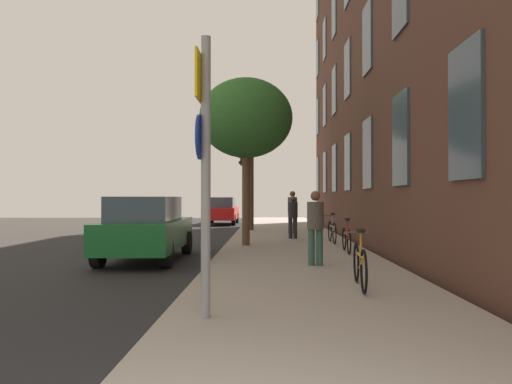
{
  "coord_description": "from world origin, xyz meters",
  "views": [
    {
      "loc": [
        0.33,
        -1.87,
        1.6
      ],
      "look_at": [
        0.07,
        9.39,
        1.74
      ],
      "focal_mm": 33.31,
      "sensor_mm": 36.0,
      "label": 1
    }
  ],
  "objects_px": {
    "tree_near": "(246,119)",
    "bicycle_1": "(347,239)",
    "traffic_light": "(244,173)",
    "car_0": "(147,228)",
    "pedestrian_2": "(292,209)",
    "tree_far": "(251,116)",
    "bicycle_0": "(360,264)",
    "pedestrian_0": "(315,223)",
    "car_1": "(222,210)",
    "bicycle_2": "(332,231)",
    "sign_post": "(204,156)",
    "pedestrian_1": "(293,214)"
  },
  "relations": [
    {
      "from": "pedestrian_0",
      "to": "car_0",
      "type": "distance_m",
      "value": 4.4
    },
    {
      "from": "pedestrian_1",
      "to": "car_1",
      "type": "xyz_separation_m",
      "value": [
        -3.63,
        11.15,
        -0.16
      ]
    },
    {
      "from": "traffic_light",
      "to": "car_0",
      "type": "height_order",
      "value": "traffic_light"
    },
    {
      "from": "tree_near",
      "to": "pedestrian_1",
      "type": "xyz_separation_m",
      "value": [
        1.6,
        2.39,
        -3.08
      ]
    },
    {
      "from": "sign_post",
      "to": "tree_far",
      "type": "relative_size",
      "value": 0.53
    },
    {
      "from": "bicycle_2",
      "to": "pedestrian_2",
      "type": "distance_m",
      "value": 4.43
    },
    {
      "from": "bicycle_0",
      "to": "tree_near",
      "type": "bearing_deg",
      "value": 107.47
    },
    {
      "from": "pedestrian_2",
      "to": "tree_far",
      "type": "bearing_deg",
      "value": 130.96
    },
    {
      "from": "traffic_light",
      "to": "bicycle_1",
      "type": "height_order",
      "value": "traffic_light"
    },
    {
      "from": "bicycle_0",
      "to": "bicycle_2",
      "type": "distance_m",
      "value": 7.84
    },
    {
      "from": "pedestrian_0",
      "to": "car_1",
      "type": "distance_m",
      "value": 18.33
    },
    {
      "from": "pedestrian_2",
      "to": "car_1",
      "type": "relative_size",
      "value": 0.42
    },
    {
      "from": "sign_post",
      "to": "bicycle_0",
      "type": "height_order",
      "value": "sign_post"
    },
    {
      "from": "bicycle_1",
      "to": "tree_far",
      "type": "bearing_deg",
      "value": 107.72
    },
    {
      "from": "tree_far",
      "to": "car_0",
      "type": "relative_size",
      "value": 1.55
    },
    {
      "from": "pedestrian_0",
      "to": "car_1",
      "type": "bearing_deg",
      "value": 101.8
    },
    {
      "from": "tree_far",
      "to": "pedestrian_2",
      "type": "height_order",
      "value": "tree_far"
    },
    {
      "from": "car_1",
      "to": "tree_far",
      "type": "bearing_deg",
      "value": -73.04
    },
    {
      "from": "traffic_light",
      "to": "pedestrian_2",
      "type": "distance_m",
      "value": 3.13
    },
    {
      "from": "traffic_light",
      "to": "bicycle_2",
      "type": "height_order",
      "value": "traffic_light"
    },
    {
      "from": "car_0",
      "to": "car_1",
      "type": "bearing_deg",
      "value": 88.71
    },
    {
      "from": "tree_near",
      "to": "bicycle_1",
      "type": "height_order",
      "value": "tree_near"
    },
    {
      "from": "tree_far",
      "to": "car_1",
      "type": "relative_size",
      "value": 1.56
    },
    {
      "from": "pedestrian_0",
      "to": "pedestrian_1",
      "type": "relative_size",
      "value": 1.05
    },
    {
      "from": "car_0",
      "to": "traffic_light",
      "type": "bearing_deg",
      "value": 78.16
    },
    {
      "from": "tree_far",
      "to": "car_0",
      "type": "height_order",
      "value": "tree_far"
    },
    {
      "from": "pedestrian_0",
      "to": "car_0",
      "type": "bearing_deg",
      "value": 159.41
    },
    {
      "from": "tree_near",
      "to": "tree_far",
      "type": "distance_m",
      "value": 7.34
    },
    {
      "from": "bicycle_1",
      "to": "pedestrian_2",
      "type": "xyz_separation_m",
      "value": [
        -1.09,
        7.02,
        0.65
      ]
    },
    {
      "from": "bicycle_1",
      "to": "car_1",
      "type": "distance_m",
      "value": 16.19
    },
    {
      "from": "bicycle_1",
      "to": "car_1",
      "type": "height_order",
      "value": "car_1"
    },
    {
      "from": "sign_post",
      "to": "bicycle_1",
      "type": "distance_m",
      "value": 7.81
    },
    {
      "from": "sign_post",
      "to": "traffic_light",
      "type": "distance_m",
      "value": 15.76
    },
    {
      "from": "tree_far",
      "to": "pedestrian_1",
      "type": "distance_m",
      "value": 6.75
    },
    {
      "from": "tree_near",
      "to": "car_0",
      "type": "bearing_deg",
      "value": -130.02
    },
    {
      "from": "car_0",
      "to": "pedestrian_2",
      "type": "bearing_deg",
      "value": 62.59
    },
    {
      "from": "tree_near",
      "to": "tree_far",
      "type": "bearing_deg",
      "value": 90.78
    },
    {
      "from": "pedestrian_2",
      "to": "sign_post",
      "type": "bearing_deg",
      "value": -97.54
    },
    {
      "from": "tree_far",
      "to": "bicycle_2",
      "type": "xyz_separation_m",
      "value": [
        2.91,
        -6.36,
        -4.91
      ]
    },
    {
      "from": "traffic_light",
      "to": "tree_far",
      "type": "xyz_separation_m",
      "value": [
        0.27,
        0.42,
        2.69
      ]
    },
    {
      "from": "bicycle_2",
      "to": "pedestrian_2",
      "type": "height_order",
      "value": "pedestrian_2"
    },
    {
      "from": "tree_near",
      "to": "tree_far",
      "type": "height_order",
      "value": "tree_far"
    },
    {
      "from": "car_1",
      "to": "bicycle_0",
      "type": "bearing_deg",
      "value": -78.37
    },
    {
      "from": "sign_post",
      "to": "car_1",
      "type": "height_order",
      "value": "sign_post"
    },
    {
      "from": "traffic_light",
      "to": "bicycle_0",
      "type": "height_order",
      "value": "traffic_light"
    },
    {
      "from": "tree_near",
      "to": "pedestrian_1",
      "type": "distance_m",
      "value": 4.21
    },
    {
      "from": "traffic_light",
      "to": "tree_far",
      "type": "bearing_deg",
      "value": 56.93
    },
    {
      "from": "pedestrian_0",
      "to": "pedestrian_2",
      "type": "xyz_separation_m",
      "value": [
        0.01,
        9.51,
        0.08
      ]
    },
    {
      "from": "traffic_light",
      "to": "tree_far",
      "type": "relative_size",
      "value": 0.58
    },
    {
      "from": "pedestrian_1",
      "to": "bicycle_2",
      "type": "bearing_deg",
      "value": -51.8
    }
  ]
}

